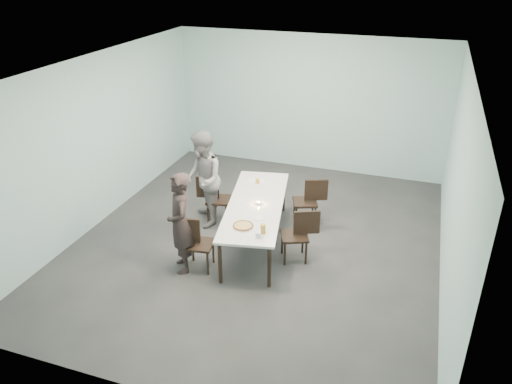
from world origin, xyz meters
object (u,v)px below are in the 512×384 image
(side_plate, at_px, (259,218))
(tealight, at_px, (259,203))
(chair_near_right, at_px, (300,232))
(chair_far_right, at_px, (310,199))
(pizza, at_px, (243,226))
(diner_near, at_px, (180,223))
(chair_far_left, at_px, (214,196))
(table, at_px, (256,207))
(water_tumbler, at_px, (258,235))
(diner_far, at_px, (203,179))
(beer_glass, at_px, (263,229))
(amber_tumbler, at_px, (257,181))
(chair_near_left, at_px, (194,240))

(side_plate, distance_m, tealight, 0.48)
(chair_near_right, xyz_separation_m, side_plate, (-0.61, -0.22, 0.25))
(chair_far_right, relative_size, pizza, 2.56)
(diner_near, bearing_deg, chair_far_left, 151.63)
(chair_near_right, bearing_deg, table, -39.72)
(chair_far_right, relative_size, water_tumbler, 9.67)
(diner_far, height_order, water_tumbler, diner_far)
(diner_near, relative_size, diner_far, 0.93)
(diner_far, bearing_deg, chair_far_left, 107.24)
(beer_glass, bearing_deg, chair_near_right, 56.92)
(table, height_order, diner_near, diner_near)
(tealight, bearing_deg, chair_far_left, 154.12)
(table, relative_size, amber_tumbler, 34.06)
(chair_far_right, distance_m, diner_near, 2.59)
(side_plate, bearing_deg, chair_near_left, -147.74)
(water_tumbler, bearing_deg, beer_glass, 76.72)
(chair_near_left, bearing_deg, tealight, 45.96)
(chair_far_left, relative_size, chair_near_right, 1.00)
(chair_far_left, height_order, side_plate, chair_far_left)
(side_plate, xyz_separation_m, tealight, (-0.16, 0.45, 0.02))
(chair_near_right, relative_size, chair_far_right, 1.00)
(table, distance_m, chair_near_left, 1.23)
(side_plate, distance_m, amber_tumbler, 1.32)
(pizza, bearing_deg, amber_tumbler, 100.86)
(table, distance_m, diner_far, 1.18)
(water_tumbler, bearing_deg, chair_far_right, 80.77)
(beer_glass, relative_size, tealight, 2.68)
(table, height_order, chair_far_right, chair_far_right)
(chair_far_right, bearing_deg, chair_near_left, 34.56)
(chair_far_left, xyz_separation_m, chair_near_right, (1.80, -0.74, 0.00))
(diner_far, relative_size, beer_glass, 11.74)
(table, xyz_separation_m, chair_near_right, (0.83, -0.25, -0.19))
(side_plate, bearing_deg, beer_glass, -63.71)
(side_plate, bearing_deg, water_tumbler, -72.63)
(chair_near_left, bearing_deg, amber_tumbler, 67.94)
(beer_glass, bearing_deg, tealight, 112.64)
(diner_far, xyz_separation_m, amber_tumbler, (0.88, 0.43, -0.09))
(amber_tumbler, bearing_deg, diner_far, -153.95)
(chair_near_right, height_order, pizza, chair_near_right)
(pizza, bearing_deg, diner_far, 136.25)
(table, xyz_separation_m, chair_near_left, (-0.66, -1.01, -0.19))
(chair_near_right, bearing_deg, chair_near_left, 4.22)
(chair_near_right, height_order, beer_glass, beer_glass)
(diner_near, relative_size, tealight, 29.20)
(chair_near_left, xyz_separation_m, beer_glass, (1.08, 0.14, 0.32))
(chair_near_right, relative_size, diner_near, 0.53)
(chair_far_left, xyz_separation_m, diner_near, (0.14, -1.59, 0.32))
(table, distance_m, side_plate, 0.51)
(side_plate, xyz_separation_m, amber_tumbler, (-0.44, 1.24, 0.04))
(amber_tumbler, bearing_deg, chair_near_right, -44.02)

